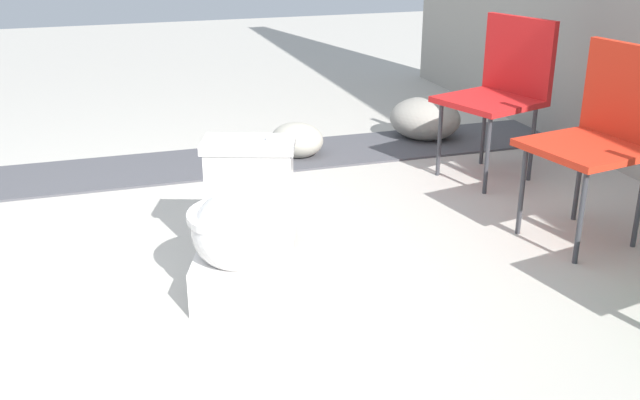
% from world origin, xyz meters
% --- Properties ---
extents(ground_plane, '(14.00, 14.00, 0.00)m').
position_xyz_m(ground_plane, '(0.00, 0.00, 0.00)').
color(ground_plane, '#B7B2A8').
extents(gravel_strip, '(0.56, 8.00, 0.01)m').
position_xyz_m(gravel_strip, '(-1.20, 0.50, 0.01)').
color(gravel_strip, '#4C4C51').
rests_on(gravel_strip, ground).
extents(toilet, '(0.72, 0.55, 0.52)m').
position_xyz_m(toilet, '(0.26, 0.22, 0.22)').
color(toilet, white).
rests_on(toilet, ground).
extents(folding_chair_left, '(0.55, 0.55, 0.83)m').
position_xyz_m(folding_chair_left, '(-0.56, 1.78, 0.51)').
color(folding_chair_left, red).
rests_on(folding_chair_left, ground).
extents(folding_chair_middle, '(0.51, 0.51, 0.83)m').
position_xyz_m(folding_chair_middle, '(0.30, 1.77, 0.51)').
color(folding_chair_middle, red).
rests_on(folding_chair_middle, ground).
extents(boulder_near, '(0.42, 0.42, 0.20)m').
position_xyz_m(boulder_near, '(-1.18, 0.84, 0.10)').
color(boulder_near, '#ADA899').
rests_on(boulder_near, ground).
extents(boulder_far, '(0.56, 0.57, 0.27)m').
position_xyz_m(boulder_far, '(-1.28, 1.69, 0.13)').
color(boulder_far, gray).
rests_on(boulder_far, ground).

